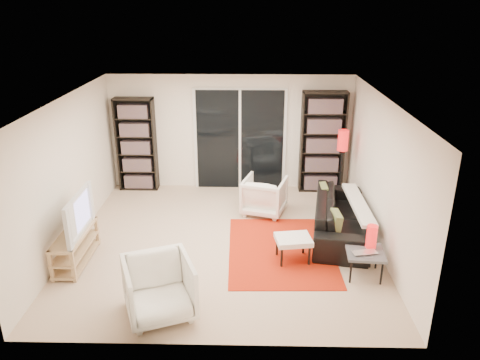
% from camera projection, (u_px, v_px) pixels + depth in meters
% --- Properties ---
extents(floor, '(5.00, 5.00, 0.00)m').
position_uv_depth(floor, '(225.00, 242.00, 7.85)').
color(floor, beige).
rests_on(floor, ground).
extents(wall_back, '(5.00, 0.02, 2.40)m').
position_uv_depth(wall_back, '(230.00, 133.00, 9.74)').
color(wall_back, white).
rests_on(wall_back, ground).
extents(wall_front, '(5.00, 0.02, 2.40)m').
position_uv_depth(wall_front, '(211.00, 256.00, 5.08)').
color(wall_front, white).
rests_on(wall_front, ground).
extents(wall_left, '(0.02, 5.00, 2.40)m').
position_uv_depth(wall_left, '(68.00, 174.00, 7.46)').
color(wall_left, white).
rests_on(wall_left, ground).
extents(wall_right, '(0.02, 5.00, 2.40)m').
position_uv_depth(wall_right, '(382.00, 176.00, 7.36)').
color(wall_right, white).
rests_on(wall_right, ground).
extents(ceiling, '(5.00, 5.00, 0.02)m').
position_uv_depth(ceiling, '(223.00, 100.00, 6.97)').
color(ceiling, white).
rests_on(ceiling, wall_back).
extents(sliding_door, '(1.92, 0.08, 2.16)m').
position_uv_depth(sliding_door, '(240.00, 140.00, 9.75)').
color(sliding_door, white).
rests_on(sliding_door, ground).
extents(bookshelf_left, '(0.80, 0.30, 1.95)m').
position_uv_depth(bookshelf_left, '(136.00, 145.00, 9.71)').
color(bookshelf_left, black).
rests_on(bookshelf_left, ground).
extents(bookshelf_right, '(0.90, 0.30, 2.10)m').
position_uv_depth(bookshelf_right, '(322.00, 142.00, 9.60)').
color(bookshelf_right, black).
rests_on(bookshelf_right, ground).
extents(tv_stand, '(0.38, 1.18, 0.50)m').
position_uv_depth(tv_stand, '(76.00, 247.00, 7.16)').
color(tv_stand, tan).
rests_on(tv_stand, floor).
extents(tv, '(0.15, 1.11, 0.64)m').
position_uv_depth(tv, '(72.00, 214.00, 6.96)').
color(tv, black).
rests_on(tv, tv_stand).
extents(rug, '(1.73, 2.30, 0.01)m').
position_uv_depth(rug, '(281.00, 250.00, 7.58)').
color(rug, red).
rests_on(rug, floor).
extents(sofa, '(1.23, 2.36, 0.66)m').
position_uv_depth(sofa, '(341.00, 216.00, 8.02)').
color(sofa, black).
rests_on(sofa, floor).
extents(armchair_back, '(0.94, 0.95, 0.70)m').
position_uv_depth(armchair_back, '(264.00, 196.00, 8.79)').
color(armchair_back, white).
rests_on(armchair_back, floor).
extents(armchair_front, '(1.08, 1.10, 0.78)m').
position_uv_depth(armchair_front, '(159.00, 288.00, 5.92)').
color(armchair_front, white).
rests_on(armchair_front, floor).
extents(ottoman, '(0.59, 0.51, 0.40)m').
position_uv_depth(ottoman, '(293.00, 241.00, 7.18)').
color(ottoman, white).
rests_on(ottoman, floor).
extents(side_table, '(0.58, 0.58, 0.40)m').
position_uv_depth(side_table, '(365.00, 254.00, 6.78)').
color(side_table, '#4E4E53').
rests_on(side_table, floor).
extents(laptop, '(0.39, 0.29, 0.03)m').
position_uv_depth(laptop, '(366.00, 255.00, 6.65)').
color(laptop, silver).
rests_on(laptop, side_table).
extents(table_lamp, '(0.15, 0.15, 0.35)m').
position_uv_depth(table_lamp, '(372.00, 236.00, 6.82)').
color(table_lamp, red).
rests_on(table_lamp, side_table).
extents(floor_lamp, '(0.22, 0.22, 1.48)m').
position_uv_depth(floor_lamp, '(342.00, 147.00, 8.98)').
color(floor_lamp, black).
rests_on(floor_lamp, floor).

